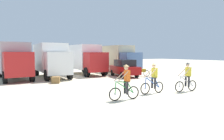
{
  "coord_description": "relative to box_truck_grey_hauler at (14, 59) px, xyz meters",
  "views": [
    {
      "loc": [
        -7.94,
        -9.15,
        2.36
      ],
      "look_at": [
        0.11,
        4.37,
        1.1
      ],
      "focal_mm": 32.73,
      "sensor_mm": 36.0,
      "label": 1
    }
  ],
  "objects": [
    {
      "name": "bicycle_spare",
      "position": [
        11.68,
        -4.23,
        -1.48
      ],
      "size": [
        0.84,
        1.58,
        0.97
      ],
      "color": "black",
      "rests_on": "ground"
    },
    {
      "name": "box_truck_avon_van",
      "position": [
        7.35,
        0.81,
        0.0
      ],
      "size": [
        2.62,
        6.83,
        3.35
      ],
      "color": "white",
      "rests_on": "ground"
    },
    {
      "name": "supply_crate",
      "position": [
        2.59,
        -4.57,
        -1.61
      ],
      "size": [
        0.84,
        0.94,
        0.52
      ],
      "primitive_type": "cube",
      "rotation": [
        0.0,
        0.0,
        2.76
      ],
      "color": "olive",
      "rests_on": "ground"
    },
    {
      "name": "cyclist_cowboy_hat",
      "position": [
        6.38,
        -11.78,
        -1.03
      ],
      "size": [
        1.73,
        0.52,
        1.82
      ],
      "color": "black",
      "rests_on": "ground"
    },
    {
      "name": "cyclist_orange_shirt",
      "position": [
        4.01,
        -12.34,
        -1.03
      ],
      "size": [
        1.73,
        0.52,
        1.82
      ],
      "color": "black",
      "rests_on": "ground"
    },
    {
      "name": "ground_plane",
      "position": [
        6.1,
        -11.68,
        -1.87
      ],
      "size": [
        120.0,
        120.0,
        0.0
      ],
      "primitive_type": "plane",
      "color": "beige"
    },
    {
      "name": "box_truck_white_box",
      "position": [
        3.34,
        -0.23,
        0.0
      ],
      "size": [
        2.51,
        6.8,
        3.35
      ],
      "color": "white",
      "rests_on": "ground"
    },
    {
      "name": "box_truck_tan_camper",
      "position": [
        11.81,
        0.79,
        0.0
      ],
      "size": [
        2.51,
        6.8,
        3.35
      ],
      "color": "#CCB78E",
      "rests_on": "ground"
    },
    {
      "name": "cyclist_near_camera",
      "position": [
        8.64,
        -12.36,
        -1.03
      ],
      "size": [
        1.73,
        0.52,
        1.82
      ],
      "color": "black",
      "rests_on": "ground"
    },
    {
      "name": "sedan_parked",
      "position": [
        9.96,
        -3.49,
        -0.99
      ],
      "size": [
        2.47,
        4.44,
        1.76
      ],
      "color": "maroon",
      "rests_on": "ground"
    },
    {
      "name": "box_truck_grey_hauler",
      "position": [
        0.0,
        0.0,
        0.0
      ],
      "size": [
        2.58,
        6.82,
        3.35
      ],
      "color": "#9E9EA3",
      "rests_on": "ground"
    }
  ]
}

